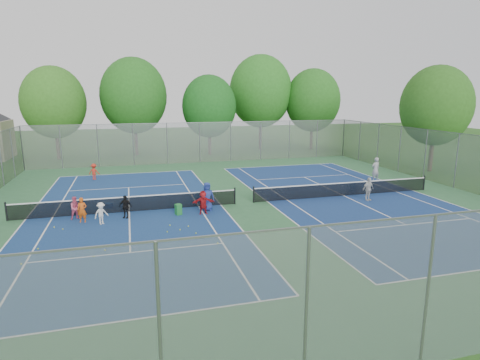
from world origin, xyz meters
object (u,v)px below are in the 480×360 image
net_right (344,189)px  ball_hopper (178,210)px  net_left (129,204)px  ball_crate (109,206)px  instructor (375,169)px

net_right → ball_hopper: net_right is taller
net_left → ball_crate: net_left is taller
net_left → ball_hopper: (2.71, -1.35, -0.14)m
ball_crate → instructor: 20.05m
net_left → net_right: 14.00m
net_right → ball_hopper: (-11.29, -1.35, -0.14)m
net_left → net_right: same height
instructor → net_right: bearing=30.1°
instructor → ball_crate: bearing=0.2°
net_right → net_left: bearing=180.0°
net_left → net_right: bearing=0.0°
net_left → ball_hopper: size_ratio=20.39×
ball_hopper → instructor: (16.03, 4.87, 0.63)m
net_right → instructor: 5.93m
ball_crate → ball_hopper: 4.64m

